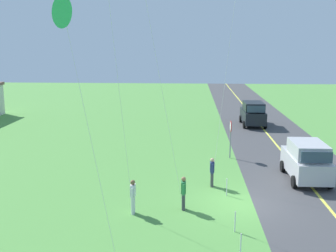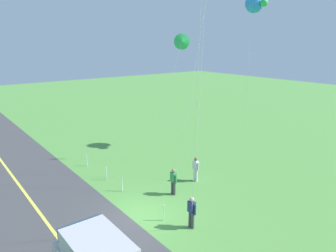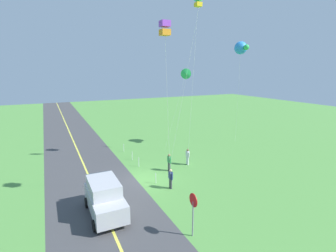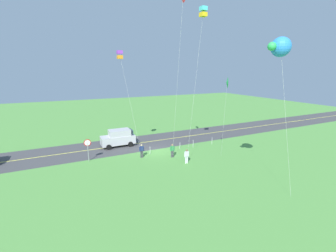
{
  "view_description": "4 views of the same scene",
  "coord_description": "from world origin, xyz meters",
  "px_view_note": "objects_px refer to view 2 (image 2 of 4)",
  "views": [
    {
      "loc": [
        -18.94,
        2.55,
        7.66
      ],
      "look_at": [
        -0.68,
        3.6,
        3.94
      ],
      "focal_mm": 43.92,
      "sensor_mm": 36.0,
      "label": 1
    },
    {
      "loc": [
        12.49,
        -7.84,
        8.68
      ],
      "look_at": [
        -0.71,
        2.35,
        4.26
      ],
      "focal_mm": 34.2,
      "sensor_mm": 36.0,
      "label": 2
    },
    {
      "loc": [
        18.62,
        -6.76,
        9.01
      ],
      "look_at": [
        -0.51,
        2.57,
        4.31
      ],
      "focal_mm": 26.92,
      "sensor_mm": 36.0,
      "label": 3
    },
    {
      "loc": [
        10.57,
        25.32,
        9.82
      ],
      "look_at": [
        0.48,
        4.49,
        4.25
      ],
      "focal_mm": 24.51,
      "sensor_mm": 36.0,
      "label": 4
    }
  ],
  "objects_px": {
    "person_adult_near": "(173,181)",
    "person_child_watcher": "(192,211)",
    "person_adult_companion": "(196,168)",
    "kite_green_far": "(182,42)",
    "kite_pink_drift": "(255,4)"
  },
  "relations": [
    {
      "from": "kite_pink_drift",
      "to": "person_adult_companion",
      "type": "bearing_deg",
      "value": -72.28
    },
    {
      "from": "person_adult_near",
      "to": "kite_green_far",
      "type": "relative_size",
      "value": 0.17
    },
    {
      "from": "person_adult_near",
      "to": "person_adult_companion",
      "type": "distance_m",
      "value": 2.36
    },
    {
      "from": "person_adult_near",
      "to": "person_child_watcher",
      "type": "height_order",
      "value": "same"
    },
    {
      "from": "person_adult_companion",
      "to": "person_child_watcher",
      "type": "xyz_separation_m",
      "value": [
        3.83,
        -3.76,
        0.0
      ]
    },
    {
      "from": "kite_green_far",
      "to": "kite_pink_drift",
      "type": "distance_m",
      "value": 7.18
    },
    {
      "from": "person_adult_companion",
      "to": "kite_pink_drift",
      "type": "bearing_deg",
      "value": -53.72
    },
    {
      "from": "person_adult_near",
      "to": "kite_pink_drift",
      "type": "bearing_deg",
      "value": 70.29
    },
    {
      "from": "person_adult_near",
      "to": "person_adult_companion",
      "type": "bearing_deg",
      "value": 67.73
    },
    {
      "from": "person_adult_near",
      "to": "person_child_watcher",
      "type": "relative_size",
      "value": 1.0
    },
    {
      "from": "kite_green_far",
      "to": "kite_pink_drift",
      "type": "height_order",
      "value": "kite_pink_drift"
    },
    {
      "from": "person_adult_companion",
      "to": "kite_green_far",
      "type": "height_order",
      "value": "kite_green_far"
    },
    {
      "from": "person_adult_companion",
      "to": "kite_pink_drift",
      "type": "distance_m",
      "value": 13.69
    },
    {
      "from": "kite_pink_drift",
      "to": "person_child_watcher",
      "type": "bearing_deg",
      "value": -61.69
    },
    {
      "from": "person_adult_companion",
      "to": "person_adult_near",
      "type": "bearing_deg",
      "value": 123.02
    }
  ]
}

